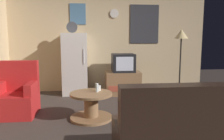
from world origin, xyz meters
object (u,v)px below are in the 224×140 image
Objects in this scene: crt_tv at (123,63)px; coffee_table at (91,106)px; mug_ceramic_white at (99,88)px; book_stack at (147,92)px; tv_stand at (123,83)px; armchair at (17,96)px; couch at (193,134)px; wine_glass at (97,88)px; standing_lamp at (181,39)px; fridge at (75,64)px.

coffee_table is (-0.80, -1.64, -0.56)m from crt_tv.
mug_ceramic_white is at bearing 48.52° from coffee_table.
crt_tv reaches higher than book_stack.
tv_stand reaches higher than book_stack.
armchair is 3.02m from couch.
couch is at bearing -95.42° from book_stack.
wine_glass is at bearing -107.72° from mug_ceramic_white.
armchair is at bearing 167.81° from wine_glass.
tv_stand reaches higher than coffee_table.
wine_glass is (-0.70, -1.59, -0.26)m from crt_tv.
standing_lamp is 3.77m from armchair.
wine_glass is at bearing -130.52° from book_stack.
armchair is at bearing 164.86° from coffee_table.
couch is (0.30, -3.08, -0.47)m from crt_tv.
coffee_table is 0.42× the size of couch.
tv_stand is 1.82m from coffee_table.
coffee_table is 8.00× the size of mug_ceramic_white.
tv_stand is at bearing 66.46° from wine_glass.
standing_lamp reaches higher than couch.
standing_lamp reaches higher than wine_glass.
fridge reaches higher than wine_glass.
crt_tv is at bearing 95.61° from couch.
crt_tv is 3.60× the size of wine_glass.
armchair is 4.45× the size of book_stack.
crt_tv reaches higher than armchair.
tv_stand is 0.64m from book_stack.
couch is at bearing -56.20° from wine_glass.
tv_stand is 1.56× the size of crt_tv.
mug_ceramic_white is (0.51, -1.67, -0.25)m from fridge.
fridge is 1.93m from coffee_table.
couch reaches higher than wine_glass.
wine_glass is at bearing -12.19° from armchair.
couch is at bearing -84.39° from crt_tv.
standing_lamp is 0.94× the size of couch.
couch is at bearing -84.31° from tv_stand.
tv_stand is 9.33× the size of mug_ceramic_white.
tv_stand is 3.89× the size of book_stack.
fridge is at bearing 106.95° from mug_ceramic_white.
fridge is at bearing 56.97° from armchair.
coffee_table is at bearing -115.83° from tv_stand.
mug_ceramic_white reaches higher than coffee_table.
armchair reaches higher than wine_glass.
crt_tv is 2.50× the size of book_stack.
book_stack is at bearing -8.44° from tv_stand.
mug_ceramic_white is (0.13, 0.15, 0.27)m from coffee_table.
tv_stand is 2.48m from armchair.
fridge reaches higher than crt_tv.
mug_ceramic_white is at bearing -131.78° from book_stack.
mug_ceramic_white is 0.05× the size of couch.
wine_glass is at bearing -113.69° from crt_tv.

